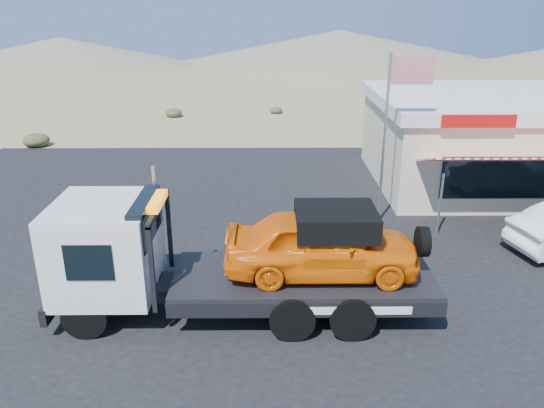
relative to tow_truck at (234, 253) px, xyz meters
The scene contains 6 objects.
ground 2.28m from the tow_truck, 82.59° to the left, with size 120.00×120.00×0.00m, color #8D7950.
asphalt_lot 5.30m from the tow_truck, 64.08° to the left, with size 32.00×24.00×0.02m, color black.
tow_truck is the anchor object (origin of this frame).
jerky_store 14.99m from the tow_truck, 44.46° to the left, with size 10.40×9.97×3.90m.
flagpole 8.18m from the tow_truck, 49.57° to the left, with size 1.55×0.10×6.00m.
distant_hills 57.47m from the tow_truck, 99.59° to the left, with size 126.00×48.00×4.20m.
Camera 1 is at (0.66, -13.45, 7.56)m, focal length 35.00 mm.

